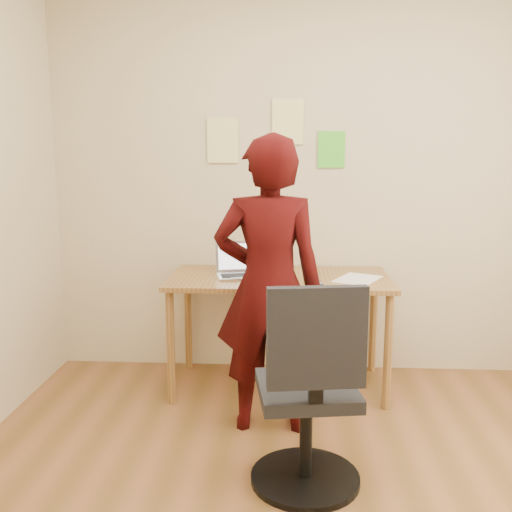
# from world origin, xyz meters

# --- Properties ---
(room) EXTENTS (3.58, 3.58, 2.78)m
(room) POSITION_xyz_m (0.00, 0.00, 1.35)
(room) COLOR brown
(room) RESTS_ON ground
(desk) EXTENTS (1.40, 0.70, 0.74)m
(desk) POSITION_xyz_m (-0.18, 1.38, 0.65)
(desk) COLOR olive
(desk) RESTS_ON ground
(laptop) EXTENTS (0.34, 0.32, 0.21)m
(laptop) POSITION_xyz_m (-0.43, 1.39, 0.79)
(laptop) COLOR #BCBCC3
(laptop) RESTS_ON desk
(paper_sheet) EXTENTS (0.35, 0.39, 0.00)m
(paper_sheet) POSITION_xyz_m (0.31, 1.34, 0.74)
(paper_sheet) COLOR white
(paper_sheet) RESTS_ON desk
(phone) EXTENTS (0.08, 0.14, 0.01)m
(phone) POSITION_xyz_m (0.05, 1.19, 0.75)
(phone) COLOR black
(phone) RESTS_ON desk
(wall_note_left) EXTENTS (0.21, 0.00, 0.30)m
(wall_note_left) POSITION_xyz_m (-0.57, 1.74, 1.60)
(wall_note_left) COLOR #F6EE93
(wall_note_left) RESTS_ON room
(wall_note_mid) EXTENTS (0.21, 0.00, 0.30)m
(wall_note_mid) POSITION_xyz_m (-0.13, 1.74, 1.72)
(wall_note_mid) COLOR #F6EE93
(wall_note_mid) RESTS_ON room
(wall_note_right) EXTENTS (0.18, 0.00, 0.24)m
(wall_note_right) POSITION_xyz_m (0.16, 1.74, 1.54)
(wall_note_right) COLOR #50D42F
(wall_note_right) RESTS_ON room
(office_chair) EXTENTS (0.51, 0.52, 0.99)m
(office_chair) POSITION_xyz_m (-0.02, 0.22, 0.42)
(office_chair) COLOR black
(office_chair) RESTS_ON ground
(person) EXTENTS (0.61, 0.41, 1.62)m
(person) POSITION_xyz_m (-0.23, 0.82, 0.81)
(person) COLOR #310606
(person) RESTS_ON ground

